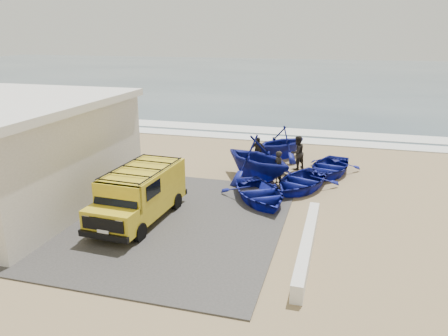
# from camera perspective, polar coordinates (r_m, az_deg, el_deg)

# --- Properties ---
(ground) EXTENTS (160.00, 160.00, 0.00)m
(ground) POSITION_cam_1_polar(r_m,az_deg,el_deg) (18.29, -4.16, -4.54)
(ground) COLOR #998058
(slab) EXTENTS (12.00, 10.00, 0.05)m
(slab) POSITION_cam_1_polar(r_m,az_deg,el_deg) (17.37, -12.66, -6.08)
(slab) COLOR #423F3C
(slab) RESTS_ON ground
(ocean) EXTENTS (180.00, 88.00, 0.01)m
(ocean) POSITION_cam_1_polar(r_m,az_deg,el_deg) (72.49, 11.20, 11.72)
(ocean) COLOR #385166
(ocean) RESTS_ON ground
(surf_line) EXTENTS (180.00, 1.60, 0.06)m
(surf_line) POSITION_cam_1_polar(r_m,az_deg,el_deg) (29.33, 3.75, 4.00)
(surf_line) COLOR white
(surf_line) RESTS_ON ground
(surf_wash) EXTENTS (180.00, 2.20, 0.04)m
(surf_wash) POSITION_cam_1_polar(r_m,az_deg,el_deg) (31.73, 4.70, 4.98)
(surf_wash) COLOR white
(surf_wash) RESTS_ON ground
(building) EXTENTS (8.40, 9.40, 4.30)m
(building) POSITION_cam_1_polar(r_m,az_deg,el_deg) (19.84, -27.26, 1.86)
(building) COLOR silver
(building) RESTS_ON ground
(parapet) EXTENTS (0.35, 6.00, 0.55)m
(parapet) POSITION_cam_1_polar(r_m,az_deg,el_deg) (14.52, 10.80, -9.74)
(parapet) COLOR silver
(parapet) RESTS_ON ground
(van) EXTENTS (2.10, 4.78, 2.01)m
(van) POSITION_cam_1_polar(r_m,az_deg,el_deg) (16.58, -10.92, -3.18)
(van) COLOR gold
(van) RESTS_ON ground
(boat_near_left) EXTENTS (4.24, 4.61, 0.78)m
(boat_near_left) POSITION_cam_1_polar(r_m,az_deg,el_deg) (18.25, 4.66, -3.29)
(boat_near_left) COLOR navy
(boat_near_left) RESTS_ON ground
(boat_near_right) EXTENTS (3.79, 4.43, 0.78)m
(boat_near_right) POSITION_cam_1_polar(r_m,az_deg,el_deg) (19.95, 10.03, -1.69)
(boat_near_right) COLOR navy
(boat_near_right) RESTS_ON ground
(boat_mid_left) EXTENTS (5.29, 5.15, 2.12)m
(boat_mid_left) POSITION_cam_1_polar(r_m,az_deg,el_deg) (20.89, 4.38, 1.35)
(boat_mid_left) COLOR navy
(boat_mid_left) RESTS_ON ground
(boat_mid_right) EXTENTS (3.31, 4.11, 0.75)m
(boat_mid_right) POSITION_cam_1_polar(r_m,az_deg,el_deg) (22.33, 13.59, 0.13)
(boat_mid_right) COLOR navy
(boat_mid_right) RESTS_ON ground
(boat_far_left) EXTENTS (4.49, 4.55, 1.82)m
(boat_far_left) POSITION_cam_1_polar(r_m,az_deg,el_deg) (24.55, 7.40, 3.33)
(boat_far_left) COLOR navy
(boat_far_left) RESTS_ON ground
(fisherman_front) EXTENTS (0.68, 0.68, 1.60)m
(fisherman_front) POSITION_cam_1_polar(r_m,az_deg,el_deg) (20.37, 7.18, 0.07)
(fisherman_front) COLOR black
(fisherman_front) RESTS_ON ground
(fisherman_middle) EXTENTS (1.05, 1.08, 1.75)m
(fisherman_middle) POSITION_cam_1_polar(r_m,az_deg,el_deg) (22.72, 9.54, 1.99)
(fisherman_middle) COLOR black
(fisherman_middle) RESTS_ON ground
(fisherman_back) EXTENTS (0.96, 0.65, 1.52)m
(fisherman_back) POSITION_cam_1_polar(r_m,az_deg,el_deg) (23.21, 4.41, 2.22)
(fisherman_back) COLOR black
(fisherman_back) RESTS_ON ground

